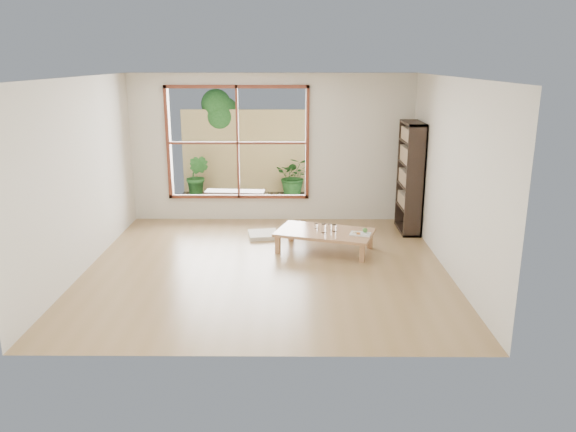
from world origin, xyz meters
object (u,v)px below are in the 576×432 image
at_px(low_table, 325,233).
at_px(bookshelf, 410,177).
at_px(garden_bench, 235,194).
at_px(food_tray, 361,233).

height_order(low_table, bookshelf, bookshelf).
bearing_deg(bookshelf, garden_bench, 156.78).
bearing_deg(food_tray, low_table, 178.55).
relative_size(low_table, garden_bench, 1.39).
bearing_deg(low_table, garden_bench, 141.50).
height_order(bookshelf, food_tray, bookshelf).
distance_m(low_table, bookshelf, 1.93).
distance_m(low_table, food_tray, 0.56).
relative_size(bookshelf, garden_bench, 1.60).
distance_m(bookshelf, garden_bench, 3.39).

